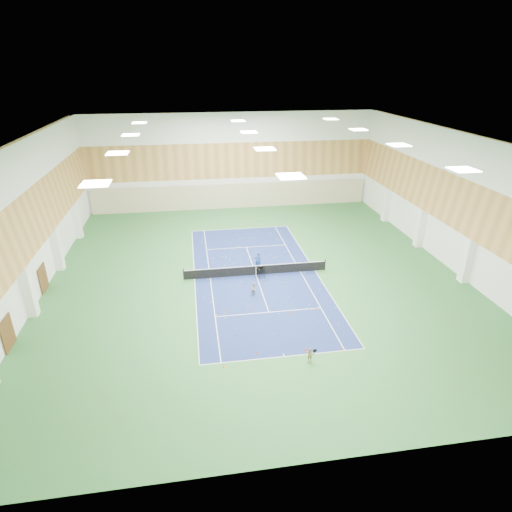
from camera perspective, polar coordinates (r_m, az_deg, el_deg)
The scene contains 22 objects.
ground at distance 38.50m, azimuth -0.00°, elevation -2.54°, with size 40.00×40.00×0.00m, color #2B6630.
room_shell at distance 36.18m, azimuth -0.00°, elevation 5.96°, with size 36.00×40.00×12.00m, color white, non-canonical shape.
wood_cladding at distance 35.60m, azimuth -0.00°, elevation 9.02°, with size 36.00×40.00×8.00m, color #C38948, non-canonical shape.
ceiling_light_grid at distance 34.76m, azimuth -0.00°, elevation 15.26°, with size 21.40×25.40×0.06m, color white, non-canonical shape.
court_surface at distance 38.50m, azimuth -0.00°, elevation -2.53°, with size 10.97×23.77×0.01m, color navy.
tennis_balls_scatter at distance 38.48m, azimuth -0.00°, elevation -2.48°, with size 10.57×22.77×0.07m, color yellow, non-canonical shape.
tennis_net at distance 38.25m, azimuth -0.00°, elevation -1.81°, with size 12.80×0.10×1.10m, color black, non-canonical shape.
back_curtain at distance 56.20m, azimuth -3.16°, elevation 7.98°, with size 35.40×0.16×3.20m, color #C6B793.
door_left_a at distance 33.12m, azimuth -30.21°, elevation -8.88°, with size 0.08×1.80×2.20m, color #593319.
door_left_b at distance 39.69m, azimuth -26.52°, elevation -2.67°, with size 0.08×1.80×2.20m, color #593319.
coach at distance 39.38m, azimuth 0.25°, elevation -0.56°, with size 0.60×0.39×1.65m, color #214B98.
child_court at distance 34.96m, azimuth -0.21°, elevation -4.40°, with size 0.58×0.45×1.19m, color gray.
child_apron at distance 27.95m, azimuth 7.17°, elevation -13.02°, with size 0.64×0.26×1.09m, color tan.
ball_cart at distance 37.80m, azimuth 0.64°, elevation -2.25°, with size 0.57×0.57×0.98m, color black, non-canonical shape.
cone_svc_a at distance 33.04m, azimuth -4.29°, elevation -7.35°, with size 0.17×0.17×0.19m, color #DB560B.
cone_svc_b at distance 33.26m, azimuth -0.77°, elevation -7.04°, with size 0.18×0.18×0.20m, color #E8530C.
cone_svc_c at distance 32.98m, azimuth 4.83°, elevation -7.42°, with size 0.19×0.19×0.20m, color #DA620B.
cone_svc_d at distance 33.61m, azimuth 7.96°, elevation -6.89°, with size 0.22×0.22×0.24m, color orange.
cone_base_a at distance 27.69m, azimuth -4.31°, elevation -14.45°, with size 0.18×0.18×0.20m, color orange.
cone_base_b at distance 28.70m, azimuth 0.17°, elevation -12.78°, with size 0.17×0.17×0.19m, color #D8520B.
cone_base_c at distance 29.20m, azimuth 6.63°, elevation -12.20°, with size 0.19×0.19×0.21m, color #EB450C.
cone_base_d at distance 29.74m, azimuth 11.39°, elevation -11.83°, with size 0.18×0.18×0.20m, color #E03D0B.
Camera 1 is at (-5.32, -33.91, 17.43)m, focal length 30.00 mm.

